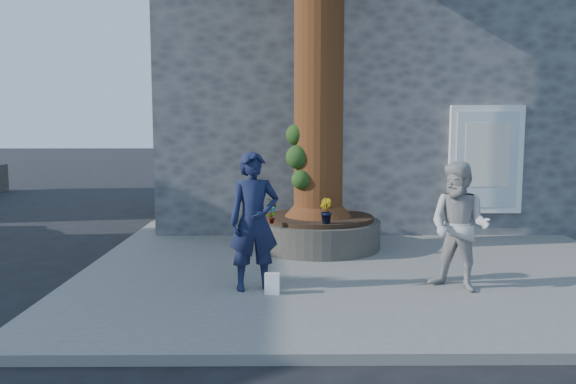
{
  "coord_description": "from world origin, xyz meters",
  "views": [
    {
      "loc": [
        0.15,
        -8.29,
        2.32
      ],
      "look_at": [
        0.24,
        1.24,
        1.25
      ],
      "focal_mm": 35.0,
      "sensor_mm": 36.0,
      "label": 1
    }
  ],
  "objects": [
    {
      "name": "shopping_bag",
      "position": [
        0.0,
        -0.96,
        0.26
      ],
      "size": [
        0.21,
        0.13,
        0.28
      ],
      "primitive_type": "cube",
      "rotation": [
        0.0,
        0.0,
        -0.06
      ],
      "color": "white",
      "rests_on": "pavement"
    },
    {
      "name": "plant_d",
      "position": [
        -0.05,
        2.85,
        0.86
      ],
      "size": [
        0.34,
        0.34,
        0.28
      ],
      "primitive_type": "imported",
      "rotation": [
        0.0,
        0.0,
        5.47
      ],
      "color": "gray",
      "rests_on": "planter"
    },
    {
      "name": "ground",
      "position": [
        0.0,
        0.0,
        0.0
      ],
      "size": [
        120.0,
        120.0,
        0.0
      ],
      "primitive_type": "plane",
      "color": "black",
      "rests_on": "ground"
    },
    {
      "name": "stone_shop",
      "position": [
        2.5,
        7.2,
        3.16
      ],
      "size": [
        10.3,
        8.3,
        6.3
      ],
      "color": "#444648",
      "rests_on": "ground"
    },
    {
      "name": "plant_a",
      "position": [
        -0.05,
        1.15,
        0.88
      ],
      "size": [
        0.19,
        0.15,
        0.33
      ],
      "primitive_type": "imported",
      "rotation": [
        0.0,
        0.0,
        0.22
      ],
      "color": "gray",
      "rests_on": "planter"
    },
    {
      "name": "man",
      "position": [
        -0.25,
        -0.73,
        1.07
      ],
      "size": [
        0.77,
        0.6,
        1.9
      ],
      "primitive_type": "imported",
      "rotation": [
        0.0,
        0.0,
        0.22
      ],
      "color": "#131936",
      "rests_on": "pavement"
    },
    {
      "name": "woman",
      "position": [
        2.55,
        -0.77,
        1.0
      ],
      "size": [
        1.09,
        1.06,
        1.76
      ],
      "primitive_type": "imported",
      "rotation": [
        0.0,
        0.0,
        -0.69
      ],
      "color": "#AAA7A3",
      "rests_on": "pavement"
    },
    {
      "name": "plant_c",
      "position": [
        0.91,
        2.85,
        0.9
      ],
      "size": [
        0.29,
        0.29,
        0.37
      ],
      "primitive_type": "imported",
      "rotation": [
        0.0,
        0.0,
        3.88
      ],
      "color": "gray",
      "rests_on": "planter"
    },
    {
      "name": "planter",
      "position": [
        0.8,
        2.0,
        0.41
      ],
      "size": [
        2.3,
        2.3,
        0.6
      ],
      "color": "black",
      "rests_on": "pavement"
    },
    {
      "name": "plant_b",
      "position": [
        0.87,
        1.15,
        0.94
      ],
      "size": [
        0.32,
        0.32,
        0.43
      ],
      "primitive_type": "imported",
      "rotation": [
        0.0,
        0.0,
        2.07
      ],
      "color": "gray",
      "rests_on": "planter"
    },
    {
      "name": "pavement",
      "position": [
        1.5,
        1.0,
        0.06
      ],
      "size": [
        9.0,
        8.0,
        0.12
      ],
      "primitive_type": "cube",
      "color": "slate",
      "rests_on": "ground"
    },
    {
      "name": "yellow_line",
      "position": [
        -3.05,
        1.0,
        0.0
      ],
      "size": [
        0.1,
        30.0,
        0.01
      ],
      "primitive_type": "cube",
      "color": "yellow",
      "rests_on": "ground"
    }
  ]
}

